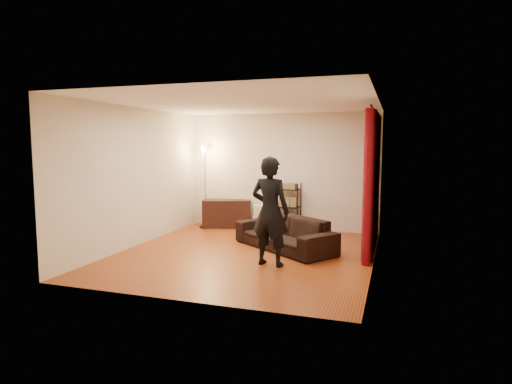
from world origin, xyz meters
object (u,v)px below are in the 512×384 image
(sofa, at_px, (284,233))
(storage_boxes, at_px, (260,217))
(person, at_px, (270,211))
(wire_shelf, at_px, (288,207))
(media_cabinet, at_px, (227,214))
(floor_lamp, at_px, (205,186))

(sofa, height_order, storage_boxes, sofa)
(person, distance_m, wire_shelf, 2.91)
(media_cabinet, bearing_deg, storage_boxes, -14.84)
(sofa, bearing_deg, storage_boxes, 156.96)
(sofa, bearing_deg, wire_shelf, 137.61)
(person, relative_size, wire_shelf, 1.60)
(sofa, height_order, floor_lamp, floor_lamp)
(person, bearing_deg, sofa, -78.65)
(sofa, distance_m, floor_lamp, 2.87)
(wire_shelf, relative_size, floor_lamp, 0.56)
(sofa, height_order, media_cabinet, media_cabinet)
(person, xyz_separation_m, floor_lamp, (-2.39, 2.65, 0.11))
(media_cabinet, height_order, floor_lamp, floor_lamp)
(media_cabinet, bearing_deg, wire_shelf, -14.99)
(storage_boxes, bearing_deg, floor_lamp, -171.60)
(storage_boxes, bearing_deg, person, -69.36)
(media_cabinet, bearing_deg, person, -72.77)
(person, bearing_deg, media_cabinet, -47.02)
(storage_boxes, xyz_separation_m, floor_lamp, (-1.32, -0.20, 0.71))
(media_cabinet, bearing_deg, sofa, -58.91)
(media_cabinet, height_order, wire_shelf, wire_shelf)
(person, distance_m, media_cabinet, 3.44)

